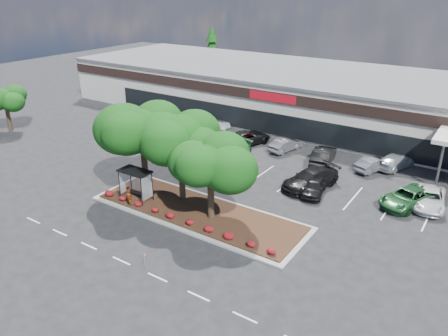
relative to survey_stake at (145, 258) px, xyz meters
The scene contains 28 objects.
ground 3.72m from the survey_stake, 80.69° to the left, with size 160.00×160.00×0.00m, color black.
retail_store 37.60m from the survey_stake, 89.00° to the left, with size 80.40×25.20×6.25m.
landscape_island 7.76m from the survey_stake, 100.49° to the left, with size 18.00×6.00×0.26m.
lane_markings 14.05m from the survey_stake, 88.16° to the left, with size 33.12×20.06×0.01m.
shrub_row 5.69m from the survey_stake, 104.34° to the left, with size 17.00×0.80×0.50m, color maroon, non-canonical shape.
bus_shelter 9.67m from the survey_stake, 136.49° to the left, with size 2.75×1.55×2.59m.
island_tree_west 11.54m from the survey_stake, 132.42° to the left, with size 7.20×7.20×7.89m, color #0E330B, non-canonical shape.
island_tree_mid 10.17m from the survey_stake, 113.93° to the left, with size 6.60×6.60×7.32m, color #0E330B, non-canonical shape.
island_tree_east 7.85m from the survey_stake, 89.28° to the left, with size 5.80×5.80×6.50m, color #0E330B, non-canonical shape.
tree_west_far 35.43m from the survey_stake, 160.84° to the left, with size 4.80×4.80×5.61m, color #0E330B, non-canonical shape.
conifer_north_west 57.83m from the survey_stake, 120.66° to the left, with size 4.40×4.40×10.00m, color #0E330B.
person_waiting 8.55m from the survey_stake, 141.57° to the left, with size 0.61×0.40×1.67m, color #594C47.
survey_stake is the anchor object (origin of this frame).
car_0 20.85m from the survey_stake, 126.11° to the left, with size 1.98×4.93×1.68m, color #902103.
car_1 22.15m from the survey_stake, 119.06° to the left, with size 1.92×4.71×1.37m, color brown.
car_2 19.69m from the survey_stake, 107.46° to the left, with size 2.30×5.66×1.64m, color #20542C.
car_3 15.86m from the survey_stake, 105.26° to the left, with size 1.57×3.91×1.33m, color silver.
car_4 17.50m from the survey_stake, 76.35° to the left, with size 2.37×5.84×1.69m, color black.
car_5 16.74m from the survey_stake, 72.79° to the left, with size 1.69×4.19×1.43m, color black.
car_6 21.94m from the survey_stake, 56.19° to the left, with size 2.50×5.42×1.51m, color #205328.
car_7 23.51m from the survey_stake, 54.21° to the left, with size 2.34×5.09×1.41m, color silver.
car_9 27.94m from the survey_stake, 116.03° to the left, with size 1.61×4.61×1.52m, color silver.
car_10 24.53m from the survey_stake, 105.14° to the left, with size 2.59×5.62×1.56m, color black.
car_11 24.43m from the survey_stake, 105.68° to the left, with size 1.70×4.22×1.44m, color maroon.
car_12 24.21m from the survey_stake, 94.33° to the left, with size 1.50×4.30×1.42m, color #57565D.
car_13 23.27m from the survey_stake, 82.77° to the left, with size 1.81×5.18×1.71m, color black.
car_14 25.19m from the survey_stake, 72.19° to the left, with size 1.47×4.20×1.38m, color #57585F.
car_15 27.50m from the survey_stake, 70.11° to the left, with size 1.97×4.86×1.41m, color #99A0A4.
Camera 1 is at (16.71, -20.40, 17.16)m, focal length 35.00 mm.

